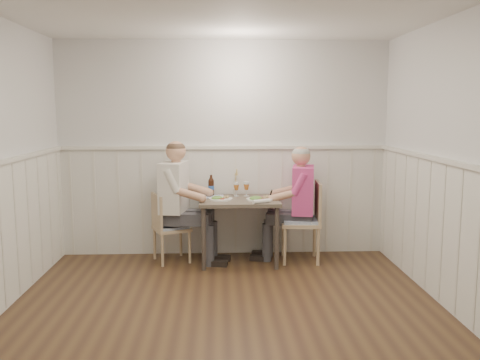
{
  "coord_description": "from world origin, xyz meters",
  "views": [
    {
      "loc": [
        -0.06,
        -3.94,
        1.78
      ],
      "look_at": [
        0.17,
        1.64,
        1.0
      ],
      "focal_mm": 38.0,
      "sensor_mm": 36.0,
      "label": 1
    }
  ],
  "objects_px": {
    "grass_vase": "(235,182)",
    "beer_bottle": "(211,186)",
    "chair_right": "(305,218)",
    "chair_left": "(167,225)",
    "dining_table": "(239,208)",
    "diner_cream": "(178,211)",
    "man_in_pink": "(299,212)"
  },
  "relations": [
    {
      "from": "chair_right",
      "to": "beer_bottle",
      "type": "bearing_deg",
      "value": 167.69
    },
    {
      "from": "man_in_pink",
      "to": "diner_cream",
      "type": "relative_size",
      "value": 0.95
    },
    {
      "from": "chair_right",
      "to": "beer_bottle",
      "type": "distance_m",
      "value": 1.18
    },
    {
      "from": "chair_left",
      "to": "grass_vase",
      "type": "height_order",
      "value": "grass_vase"
    },
    {
      "from": "chair_right",
      "to": "diner_cream",
      "type": "height_order",
      "value": "diner_cream"
    },
    {
      "from": "grass_vase",
      "to": "man_in_pink",
      "type": "bearing_deg",
      "value": -19.32
    },
    {
      "from": "dining_table",
      "to": "chair_right",
      "type": "xyz_separation_m",
      "value": [
        0.78,
        0.01,
        -0.14
      ]
    },
    {
      "from": "chair_right",
      "to": "man_in_pink",
      "type": "relative_size",
      "value": 0.68
    },
    {
      "from": "dining_table",
      "to": "chair_left",
      "type": "distance_m",
      "value": 0.87
    },
    {
      "from": "beer_bottle",
      "to": "chair_left",
      "type": "bearing_deg",
      "value": -157.86
    },
    {
      "from": "chair_left",
      "to": "beer_bottle",
      "type": "bearing_deg",
      "value": 22.14
    },
    {
      "from": "chair_right",
      "to": "chair_left",
      "type": "xyz_separation_m",
      "value": [
        -1.62,
        0.03,
        -0.07
      ]
    },
    {
      "from": "beer_bottle",
      "to": "grass_vase",
      "type": "relative_size",
      "value": 0.75
    },
    {
      "from": "dining_table",
      "to": "man_in_pink",
      "type": "distance_m",
      "value": 0.71
    },
    {
      "from": "chair_left",
      "to": "diner_cream",
      "type": "xyz_separation_m",
      "value": [
        0.13,
        -0.01,
        0.17
      ]
    },
    {
      "from": "diner_cream",
      "to": "grass_vase",
      "type": "bearing_deg",
      "value": 21.93
    },
    {
      "from": "dining_table",
      "to": "chair_left",
      "type": "height_order",
      "value": "chair_left"
    },
    {
      "from": "diner_cream",
      "to": "man_in_pink",
      "type": "bearing_deg",
      "value": 0.32
    },
    {
      "from": "dining_table",
      "to": "chair_right",
      "type": "distance_m",
      "value": 0.79
    },
    {
      "from": "chair_left",
      "to": "diner_cream",
      "type": "height_order",
      "value": "diner_cream"
    },
    {
      "from": "diner_cream",
      "to": "beer_bottle",
      "type": "distance_m",
      "value": 0.51
    },
    {
      "from": "chair_right",
      "to": "diner_cream",
      "type": "bearing_deg",
      "value": 178.94
    },
    {
      "from": "dining_table",
      "to": "diner_cream",
      "type": "height_order",
      "value": "diner_cream"
    },
    {
      "from": "man_in_pink",
      "to": "grass_vase",
      "type": "bearing_deg",
      "value": 160.68
    },
    {
      "from": "grass_vase",
      "to": "beer_bottle",
      "type": "bearing_deg",
      "value": -168.83
    },
    {
      "from": "dining_table",
      "to": "beer_bottle",
      "type": "bearing_deg",
      "value": 142.29
    },
    {
      "from": "man_in_pink",
      "to": "beer_bottle",
      "type": "xyz_separation_m",
      "value": [
        -1.03,
        0.21,
        0.28
      ]
    },
    {
      "from": "chair_right",
      "to": "dining_table",
      "type": "bearing_deg",
      "value": -179.09
    },
    {
      "from": "diner_cream",
      "to": "grass_vase",
      "type": "distance_m",
      "value": 0.78
    },
    {
      "from": "dining_table",
      "to": "beer_bottle",
      "type": "height_order",
      "value": "beer_bottle"
    },
    {
      "from": "chair_right",
      "to": "beer_bottle",
      "type": "relative_size",
      "value": 3.76
    },
    {
      "from": "dining_table",
      "to": "grass_vase",
      "type": "relative_size",
      "value": 2.74
    }
  ]
}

